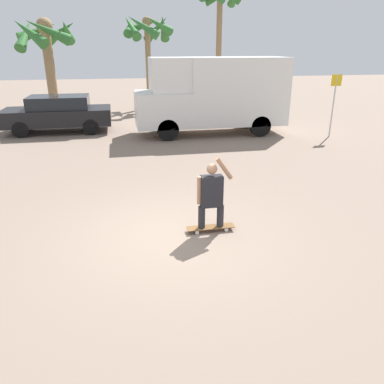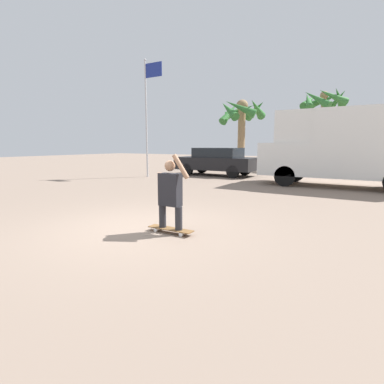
% 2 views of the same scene
% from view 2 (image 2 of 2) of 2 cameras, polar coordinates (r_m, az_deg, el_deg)
% --- Properties ---
extents(ground_plane, '(80.00, 80.00, 0.00)m').
position_cam_2_polar(ground_plane, '(6.32, -10.09, -6.90)').
color(ground_plane, gray).
extents(skateboard, '(0.96, 0.22, 0.09)m').
position_cam_2_polar(skateboard, '(5.92, -4.09, -7.08)').
color(skateboard, brown).
rests_on(skateboard, ground_plane).
extents(person_skateboarder, '(0.71, 0.22, 1.45)m').
position_cam_2_polar(person_skateboarder, '(5.76, -4.19, 0.07)').
color(person_skateboarder, '#28282D').
rests_on(person_skateboarder, skateboard).
extents(camper_van, '(6.20, 2.11, 3.10)m').
position_cam_2_polar(camper_van, '(13.56, 27.17, 7.91)').
color(camper_van, black).
rests_on(camper_van, ground_plane).
extents(parked_car_black, '(4.48, 1.91, 1.54)m').
position_cam_2_polar(parked_car_black, '(16.90, 4.72, 5.93)').
color(parked_car_black, black).
rests_on(parked_car_black, ground_plane).
extents(palm_tree_center_background, '(2.98, 3.08, 5.29)m').
position_cam_2_polar(palm_tree_center_background, '(21.71, 23.75, 15.17)').
color(palm_tree_center_background, '#8E704C').
rests_on(palm_tree_center_background, ground_plane).
extents(palm_tree_far_left, '(3.56, 3.67, 5.08)m').
position_cam_2_polar(palm_tree_far_left, '(23.09, 9.45, 14.37)').
color(palm_tree_far_left, '#8E704C').
rests_on(palm_tree_far_left, ground_plane).
extents(flagpole, '(1.11, 0.12, 6.04)m').
position_cam_2_polar(flagpole, '(16.28, -8.40, 15.53)').
color(flagpole, '#B7B7BC').
rests_on(flagpole, ground_plane).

